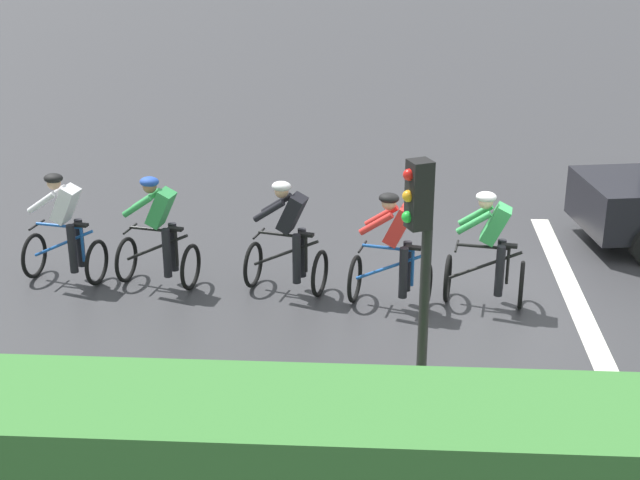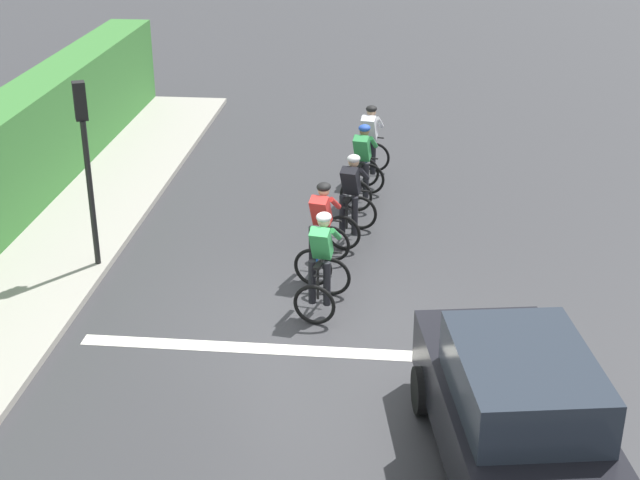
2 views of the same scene
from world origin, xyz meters
name	(u,v)px [view 2 (image 2 of 2)]	position (x,y,z in m)	size (l,w,h in m)	color
ground_plane	(318,320)	(0.00, 0.00, 0.00)	(80.00, 80.00, 0.00)	#333335
sidewalk_kerb	(44,250)	(-5.25, 2.00, 0.06)	(2.80, 20.64, 0.12)	#9E998E
road_marking_stop_line	(312,351)	(0.00, -0.95, 0.00)	(7.00, 0.30, 0.01)	silver
cyclist_lead	(370,145)	(0.48, 6.45, 0.80)	(0.88, 1.19, 1.66)	black
cyclist_second	(363,167)	(0.40, 5.04, 0.80)	(0.89, 1.20, 1.66)	black
cyclist_mid	(352,201)	(0.30, 3.15, 0.80)	(0.93, 1.22, 1.66)	black
cyclist_fourth	(322,232)	(-0.10, 1.66, 0.80)	(0.91, 1.21, 1.66)	black
cyclist_trailing	(322,266)	(0.03, 0.34, 0.80)	(0.85, 1.18, 1.66)	black
car_black	(515,411)	(2.65, -3.50, 0.87)	(2.38, 4.32, 1.76)	black
traffic_light_near_crossing	(85,148)	(-4.06, 1.51, 2.22)	(0.27, 0.30, 3.34)	black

